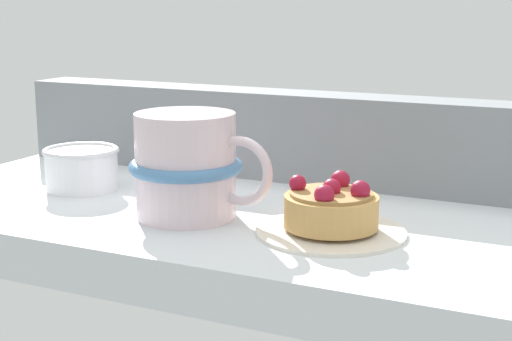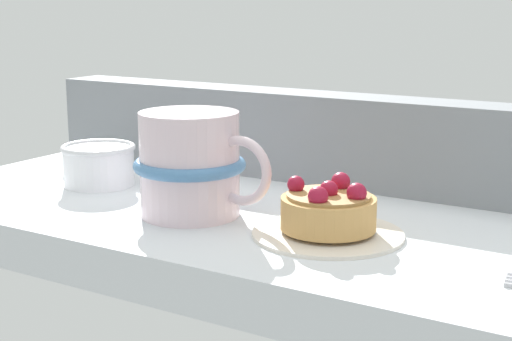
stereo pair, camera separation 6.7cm
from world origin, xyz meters
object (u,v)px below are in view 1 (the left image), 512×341
object	(u,v)px
raspberry_tart	(331,208)
coffee_mug	(188,166)
dessert_plate	(331,230)
sugar_bowl	(82,167)

from	to	relation	value
raspberry_tart	coffee_mug	distance (cm)	13.78
dessert_plate	sugar_bowl	size ratio (longest dim) A/B	1.62
dessert_plate	raspberry_tart	bearing A→B (deg)	5.72
coffee_mug	sugar_bowl	size ratio (longest dim) A/B	1.74
raspberry_tart	coffee_mug	world-z (taller)	coffee_mug
coffee_mug	sugar_bowl	world-z (taller)	coffee_mug
raspberry_tart	dessert_plate	bearing A→B (deg)	-174.28
coffee_mug	dessert_plate	bearing A→B (deg)	3.19
dessert_plate	coffee_mug	xyz separation A→B (cm)	(-13.51, -0.75, 4.48)
raspberry_tart	sugar_bowl	distance (cm)	29.13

